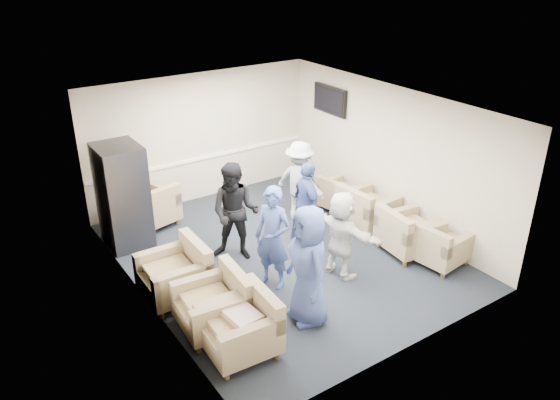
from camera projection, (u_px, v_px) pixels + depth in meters
floor at (282, 255)px, 9.70m from camera, size 6.00×6.00×0.00m
ceiling at (282, 106)px, 8.55m from camera, size 6.00×6.00×0.00m
back_wall at (201, 137)px, 11.38m from camera, size 5.00×0.02×2.70m
front_wall at (415, 264)px, 6.88m from camera, size 5.00×0.02×2.70m
left_wall at (139, 224)px, 7.86m from camera, size 0.02×6.00×2.70m
right_wall at (390, 156)px, 10.39m from camera, size 0.02×6.00×2.70m
chair_rail at (203, 158)px, 11.56m from camera, size 4.98×0.04×0.06m
tv at (330, 100)px, 11.42m from camera, size 0.10×1.00×0.58m
armchair_left_near at (243, 328)px, 7.27m from camera, size 0.97×0.97×0.73m
armchair_left_mid at (217, 306)px, 7.72m from camera, size 1.00×1.00×0.74m
armchair_left_far at (178, 275)px, 8.42m from camera, size 0.97×0.97×0.76m
armchair_right_near at (438, 247)px, 9.29m from camera, size 0.91×0.91×0.66m
armchair_right_midnear at (406, 234)px, 9.63m from camera, size 1.00×1.00×0.73m
armchair_right_midfar at (365, 211)px, 10.47m from camera, size 0.99×0.99×0.74m
armchair_right_far at (339, 196)px, 11.23m from camera, size 0.89×0.89×0.62m
armchair_corner at (151, 209)px, 10.55m from camera, size 1.10×1.10×0.73m
vending_machine at (123, 196)px, 9.71m from camera, size 0.77×0.89×1.89m
backpack at (207, 284)px, 8.46m from camera, size 0.28×0.22×0.44m
pillow at (242, 317)px, 7.18m from camera, size 0.42×0.53×0.15m
person_front_left at (308, 266)px, 7.67m from camera, size 0.73×0.98×1.81m
person_mid_left at (273, 238)px, 8.51m from camera, size 0.63×0.74×1.70m
person_back_left at (235, 212)px, 9.27m from camera, size 1.08×1.07×1.75m
person_back_right at (300, 181)px, 10.64m from camera, size 0.95×1.20×1.62m
person_mid_right at (307, 204)px, 9.75m from camera, size 0.57×0.99×1.59m
person_front_right at (341, 234)px, 8.82m from camera, size 0.65×1.44×1.50m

